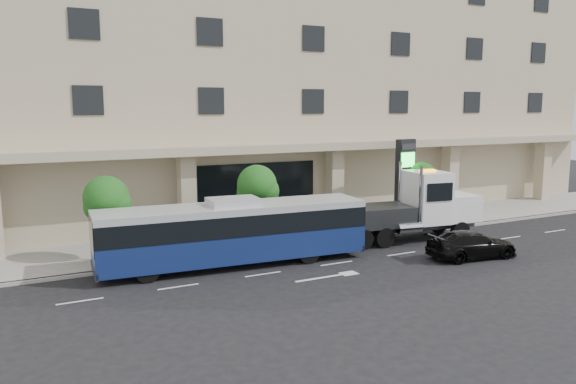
{
  "coord_description": "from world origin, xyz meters",
  "views": [
    {
      "loc": [
        -14.38,
        -24.28,
        7.64
      ],
      "look_at": [
        -0.91,
        2.0,
        3.16
      ],
      "focal_mm": 35.0,
      "sensor_mm": 36.0,
      "label": 1
    }
  ],
  "objects_px": {
    "city_bus": "(234,231)",
    "black_sedan": "(472,245)",
    "tow_truck": "(413,209)",
    "signage_pylon": "(405,182)"
  },
  "relations": [
    {
      "from": "tow_truck",
      "to": "signage_pylon",
      "type": "xyz_separation_m",
      "value": [
        1.89,
        3.15,
        1.1
      ]
    },
    {
      "from": "black_sedan",
      "to": "tow_truck",
      "type": "bearing_deg",
      "value": 9.19
    },
    {
      "from": "black_sedan",
      "to": "signage_pylon",
      "type": "relative_size",
      "value": 0.88
    },
    {
      "from": "city_bus",
      "to": "black_sedan",
      "type": "height_order",
      "value": "city_bus"
    },
    {
      "from": "city_bus",
      "to": "tow_truck",
      "type": "bearing_deg",
      "value": 5.08
    },
    {
      "from": "tow_truck",
      "to": "signage_pylon",
      "type": "height_order",
      "value": "signage_pylon"
    },
    {
      "from": "city_bus",
      "to": "signage_pylon",
      "type": "height_order",
      "value": "signage_pylon"
    },
    {
      "from": "black_sedan",
      "to": "signage_pylon",
      "type": "distance_m",
      "value": 8.13
    },
    {
      "from": "tow_truck",
      "to": "black_sedan",
      "type": "height_order",
      "value": "tow_truck"
    },
    {
      "from": "tow_truck",
      "to": "black_sedan",
      "type": "bearing_deg",
      "value": -80.17
    }
  ]
}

